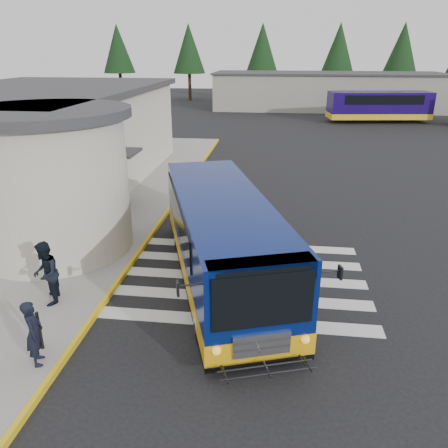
# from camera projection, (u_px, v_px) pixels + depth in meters

# --- Properties ---
(ground) EXTENTS (140.00, 140.00, 0.00)m
(ground) POSITION_uv_depth(u_px,v_px,m) (254.00, 267.00, 14.43)
(ground) COLOR black
(ground) RESTS_ON ground
(sidewalk) EXTENTS (10.00, 34.00, 0.15)m
(sidewalk) POSITION_uv_depth(u_px,v_px,m) (54.00, 212.00, 19.11)
(sidewalk) COLOR gray
(sidewalk) RESTS_ON ground
(curb_strip) EXTENTS (0.12, 34.00, 0.16)m
(curb_strip) POSITION_uv_depth(u_px,v_px,m) (164.00, 216.00, 18.54)
(curb_strip) COLOR yellow
(curb_strip) RESTS_ON ground
(station_building) EXTENTS (12.70, 18.70, 4.80)m
(station_building) POSITION_uv_depth(u_px,v_px,m) (39.00, 141.00, 21.07)
(station_building) COLOR beige
(station_building) RESTS_ON ground
(crosswalk) EXTENTS (8.00, 5.35, 0.01)m
(crosswalk) POSITION_uv_depth(u_px,v_px,m) (236.00, 277.00, 13.75)
(crosswalk) COLOR silver
(crosswalk) RESTS_ON ground
(depot_building) EXTENTS (26.40, 8.40, 4.20)m
(depot_building) POSITION_uv_depth(u_px,v_px,m) (326.00, 91.00, 51.65)
(depot_building) COLOR gray
(depot_building) RESTS_ON ground
(tree_line) EXTENTS (58.40, 4.40, 10.00)m
(tree_line) POSITION_uv_depth(u_px,v_px,m) (326.00, 49.00, 57.25)
(tree_line) COLOR black
(tree_line) RESTS_ON ground
(transit_bus) EXTENTS (5.58, 9.81, 2.70)m
(transit_bus) POSITION_uv_depth(u_px,v_px,m) (222.00, 242.00, 13.13)
(transit_bus) COLOR #071759
(transit_bus) RESTS_ON ground
(pedestrian_a) EXTENTS (0.57, 0.67, 1.57)m
(pedestrian_a) POSITION_uv_depth(u_px,v_px,m) (34.00, 333.00, 9.52)
(pedestrian_a) COLOR black
(pedestrian_a) RESTS_ON sidewalk
(pedestrian_b) EXTENTS (0.94, 1.05, 1.80)m
(pedestrian_b) POSITION_uv_depth(u_px,v_px,m) (46.00, 273.00, 11.79)
(pedestrian_b) COLOR black
(pedestrian_b) RESTS_ON sidewalk
(bollard) EXTENTS (0.08, 0.08, 0.99)m
(bollard) POSITION_uv_depth(u_px,v_px,m) (40.00, 331.00, 10.08)
(bollard) COLOR black
(bollard) RESTS_ON sidewalk
(far_bus_a) EXTENTS (9.98, 4.00, 2.50)m
(far_bus_a) POSITION_uv_depth(u_px,v_px,m) (379.00, 105.00, 42.49)
(far_bus_a) COLOR #17064D
(far_bus_a) RESTS_ON ground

